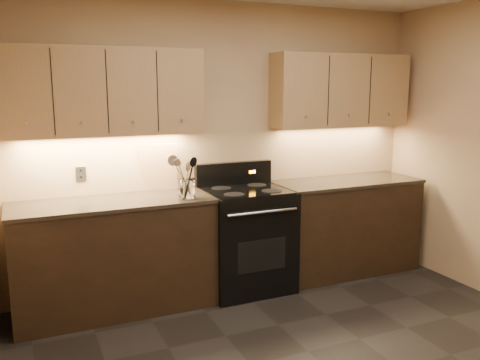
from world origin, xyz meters
The scene contains 13 objects.
wall_back centered at (0.00, 2.00, 1.30)m, with size 4.00×0.04×2.60m, color tan.
counter_left centered at (-1.10, 1.70, 0.47)m, with size 1.62×0.62×0.93m.
counter_right centered at (1.18, 1.70, 0.47)m, with size 1.46×0.62×0.93m.
stove centered at (0.08, 1.68, 0.48)m, with size 0.76×0.68×1.14m.
upper_cab_left centered at (-1.10, 1.85, 1.80)m, with size 1.60×0.30×0.70m, color #A57B52.
upper_cab_right centered at (1.18, 1.85, 1.80)m, with size 1.44×0.30×0.70m, color #A57B52.
outlet_plate centered at (-1.30, 1.99, 1.12)m, with size 0.09×0.01×0.12m, color #B2B5BA.
utensil_crock centered at (-0.51, 1.55, 1.01)m, with size 0.17×0.17×0.17m.
cutting_board centered at (-0.64, 1.97, 1.14)m, with size 0.33×0.02×0.42m, color tan.
wooden_spoon centered at (-0.54, 1.55, 1.09)m, with size 0.06×0.06×0.28m, color tan, non-canonical shape.
black_spoon centered at (-0.53, 1.56, 1.12)m, with size 0.06×0.06×0.35m, color black, non-canonical shape.
steel_spatula centered at (-0.49, 1.55, 1.12)m, with size 0.08×0.08×0.34m, color silver, non-canonical shape.
steel_skimmer centered at (-0.47, 1.54, 1.13)m, with size 0.09×0.09×0.36m, color silver, non-canonical shape.
Camera 1 is at (-1.77, -2.38, 1.85)m, focal length 38.00 mm.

